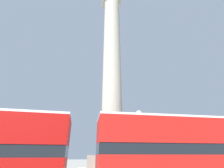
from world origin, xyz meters
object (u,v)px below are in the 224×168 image
(equestrian_statue, at_px, (213,159))
(monument_column, at_px, (112,88))
(bus_c, at_px, (186,152))
(street_lamp, at_px, (141,140))

(equestrian_statue, bearing_deg, monument_column, -140.42)
(bus_c, distance_m, street_lamp, 3.18)
(monument_column, xyz_separation_m, bus_c, (3.52, -5.99, -6.58))
(equestrian_statue, bearing_deg, street_lamp, -122.77)
(monument_column, bearing_deg, street_lamp, -65.45)
(monument_column, relative_size, street_lamp, 4.67)
(equestrian_statue, bearing_deg, bus_c, -108.84)
(monument_column, distance_m, street_lamp, 6.94)
(bus_c, bearing_deg, equestrian_statue, 43.98)
(monument_column, bearing_deg, equestrian_statue, 12.55)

